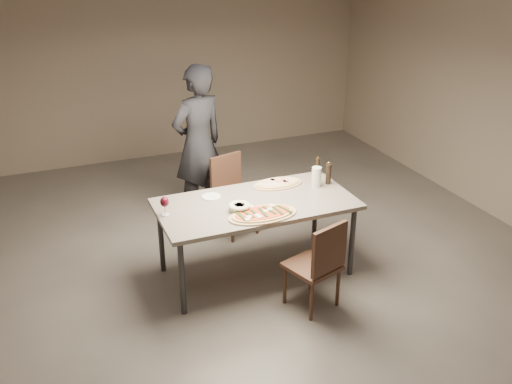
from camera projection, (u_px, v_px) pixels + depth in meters
name	position (u px, v px, depth m)	size (l,w,h in m)	color
room	(256.00, 134.00, 4.93)	(7.00, 7.00, 7.00)	#5C554F
dining_table	(256.00, 208.00, 5.22)	(1.80, 0.90, 0.75)	slate
zucchini_pizza	(263.00, 214.00, 4.93)	(0.62, 0.35, 0.05)	tan
ham_pizza	(278.00, 183.00, 5.54)	(0.50, 0.28, 0.04)	tan
bread_basket	(239.00, 207.00, 5.01)	(0.20, 0.20, 0.07)	beige
oil_dish	(247.00, 207.00, 5.08)	(0.12, 0.12, 0.01)	white
pepper_mill_left	(318.00, 166.00, 5.77)	(0.05, 0.05, 0.19)	black
pepper_mill_right	(328.00, 173.00, 5.53)	(0.06, 0.06, 0.23)	black
carafe	(316.00, 177.00, 5.49)	(0.09, 0.09, 0.19)	silver
wine_glass	(165.00, 203.00, 4.90)	(0.08, 0.08, 0.17)	silver
side_plate	(211.00, 197.00, 5.28)	(0.18, 0.18, 0.01)	white
chair_near	(319.00, 261.00, 4.78)	(0.50, 0.50, 0.84)	#41271B
chair_far	(231.00, 190.00, 6.11)	(0.49, 0.49, 0.85)	#41271B
diner	(198.00, 144.00, 6.23)	(0.64, 0.42, 1.76)	black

